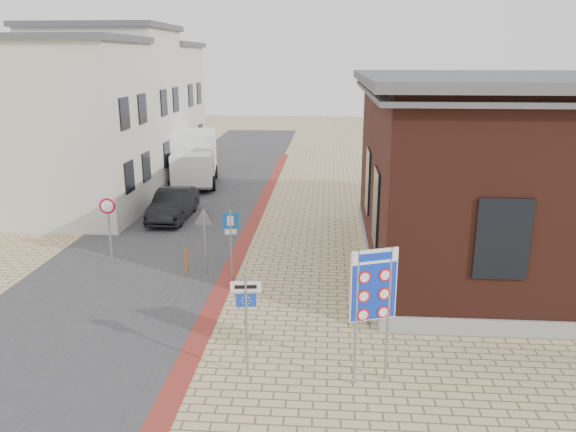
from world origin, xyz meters
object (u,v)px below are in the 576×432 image
(essen_sign, at_px, (246,310))
(parking_sign, at_px, (231,233))
(box_truck, at_px, (195,158))
(border_sign, at_px, (374,287))
(sedan, at_px, (173,204))
(bollard, at_px, (186,261))

(essen_sign, distance_m, parking_sign, 6.16)
(box_truck, xyz_separation_m, border_sign, (9.03, -20.76, 0.81))
(sedan, bearing_deg, essen_sign, -67.47)
(sedan, distance_m, box_truck, 7.61)
(border_sign, distance_m, essen_sign, 2.97)
(box_truck, relative_size, border_sign, 1.86)
(border_sign, xyz_separation_m, parking_sign, (-4.30, 6.00, -0.72))
(box_truck, bearing_deg, essen_sign, -82.65)
(box_truck, height_order, border_sign, border_sign)
(box_truck, bearing_deg, bollard, -87.11)
(border_sign, distance_m, bollard, 9.05)
(border_sign, height_order, essen_sign, border_sign)
(border_sign, distance_m, parking_sign, 7.42)
(sedan, xyz_separation_m, essen_sign, (5.41, -13.23, 1.03))
(essen_sign, bearing_deg, parking_sign, 96.48)
(box_truck, xyz_separation_m, bollard, (3.03, -14.26, -1.12))
(border_sign, xyz_separation_m, bollard, (-6.00, 6.50, -1.93))
(box_truck, bearing_deg, parking_sign, -81.34)
(bollard, bearing_deg, sedan, 108.91)
(box_truck, bearing_deg, border_sign, -75.60)
(sedan, xyz_separation_m, box_truck, (-0.72, 7.52, 0.86))
(border_sign, relative_size, bollard, 3.61)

